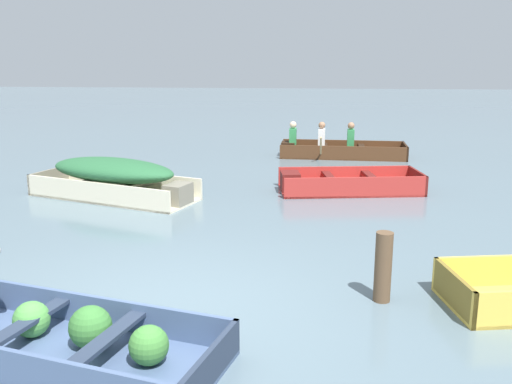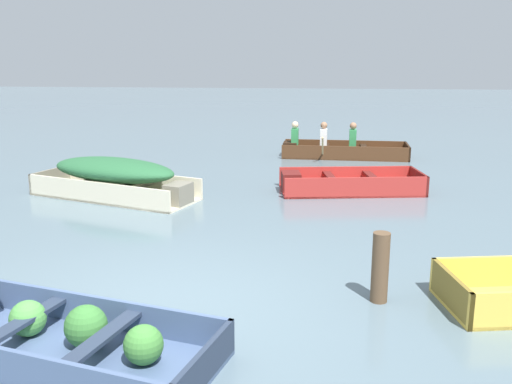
% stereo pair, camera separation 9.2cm
% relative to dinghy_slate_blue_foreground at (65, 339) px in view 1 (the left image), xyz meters
% --- Properties ---
extents(ground_plane, '(80.00, 80.00, 0.00)m').
position_rel_dinghy_slate_blue_foreground_xyz_m(ground_plane, '(0.66, 1.03, -0.15)').
color(ground_plane, slate).
extents(dinghy_slate_blue_foreground, '(3.13, 1.87, 0.44)m').
position_rel_dinghy_slate_blue_foreground_xyz_m(dinghy_slate_blue_foreground, '(0.00, 0.00, 0.00)').
color(dinghy_slate_blue_foreground, '#475B7F').
rests_on(dinghy_slate_blue_foreground, ground).
extents(skiff_cream_near_moored, '(3.45, 2.14, 0.76)m').
position_rel_dinghy_slate_blue_foreground_xyz_m(skiff_cream_near_moored, '(-1.48, 5.72, 0.30)').
color(skiff_cream_near_moored, beige).
rests_on(skiff_cream_near_moored, ground).
extents(skiff_red_outer_moored, '(2.91, 1.53, 0.40)m').
position_rel_dinghy_slate_blue_foreground_xyz_m(skiff_red_outer_moored, '(2.89, 6.65, -0.01)').
color(skiff_red_outer_moored, '#AD2D28').
rests_on(skiff_red_outer_moored, ground).
extents(rowboat_dark_varnish_with_crew, '(3.33, 2.36, 0.93)m').
position_rel_dinghy_slate_blue_foreground_xyz_m(rowboat_dark_varnish_with_crew, '(2.87, 10.64, 0.06)').
color(rowboat_dark_varnish_with_crew, '#4C2D19').
rests_on(rowboat_dark_varnish_with_crew, ground).
extents(mooring_post, '(0.19, 0.19, 0.80)m').
position_rel_dinghy_slate_blue_foreground_xyz_m(mooring_post, '(3.04, 1.45, 0.25)').
color(mooring_post, brown).
rests_on(mooring_post, ground).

